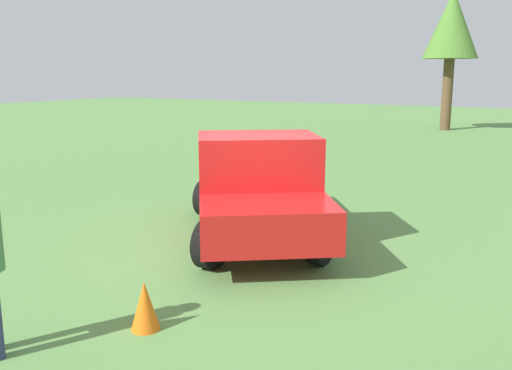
# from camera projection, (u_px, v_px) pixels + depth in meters

# --- Properties ---
(ground_plane) EXTENTS (80.00, 80.00, 0.00)m
(ground_plane) POSITION_uv_depth(u_px,v_px,m) (251.00, 249.00, 8.82)
(ground_plane) COLOR #5B8C47
(pickup_truck) EXTENTS (4.89, 4.20, 1.78)m
(pickup_truck) POSITION_uv_depth(u_px,v_px,m) (257.00, 186.00, 9.20)
(pickup_truck) COLOR black
(pickup_truck) RESTS_ON ground_plane
(tree_back_right) EXTENTS (2.57, 2.57, 6.52)m
(tree_back_right) POSITION_uv_depth(u_px,v_px,m) (452.00, 27.00, 25.99)
(tree_back_right) COLOR brown
(tree_back_right) RESTS_ON ground_plane
(traffic_cone) EXTENTS (0.32, 0.32, 0.55)m
(traffic_cone) POSITION_uv_depth(u_px,v_px,m) (145.00, 306.00, 6.02)
(traffic_cone) COLOR orange
(traffic_cone) RESTS_ON ground_plane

